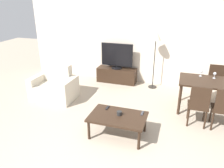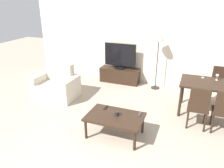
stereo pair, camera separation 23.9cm
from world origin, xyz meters
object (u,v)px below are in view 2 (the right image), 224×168
(cup_white_near, at_px, (116,113))
(dining_chair_near, at_px, (198,106))
(dining_chair_near_right, at_px, (224,110))
(armchair, at_px, (57,86))
(tv_stand, at_px, (120,75))
(remote_primary, at_px, (106,107))
(tv, at_px, (120,56))
(wine_glass_center, at_px, (217,76))
(coffee_table, at_px, (115,118))
(wine_glass_right, at_px, (203,74))
(remote_secondary, at_px, (140,114))
(dining_chair_far, at_px, (219,83))
(dining_table, at_px, (211,87))
(floor_lamp, at_px, (159,41))

(cup_white_near, bearing_deg, dining_chair_near, 29.18)
(dining_chair_near, relative_size, dining_chair_near_right, 1.00)
(armchair, relative_size, tv_stand, 0.92)
(cup_white_near, bearing_deg, dining_chair_near_right, 22.92)
(remote_primary, bearing_deg, tv, 102.87)
(dining_chair_near, distance_m, wine_glass_center, 1.05)
(coffee_table, bearing_deg, cup_white_near, 65.05)
(tv, distance_m, coffee_table, 2.81)
(tv_stand, relative_size, dining_chair_near_right, 1.33)
(armchair, xyz_separation_m, wine_glass_right, (3.49, 0.76, 0.55))
(wine_glass_center, bearing_deg, wine_glass_right, 169.43)
(dining_chair_near, bearing_deg, wine_glass_center, 70.91)
(coffee_table, height_order, remote_secondary, remote_secondary)
(tv_stand, height_order, coffee_table, tv_stand)
(coffee_table, xyz_separation_m, dining_chair_near_right, (1.88, 0.82, 0.12))
(dining_chair_far, bearing_deg, coffee_table, -129.66)
(dining_chair_near_right, bearing_deg, tv_stand, 146.13)
(tv, bearing_deg, coffee_table, -72.45)
(dining_chair_far, bearing_deg, wine_glass_center, -104.21)
(tv_stand, distance_m, wine_glass_right, 2.53)
(armchair, bearing_deg, remote_secondary, -18.76)
(dining_chair_near_right, xyz_separation_m, remote_primary, (-2.16, -0.60, -0.06))
(wine_glass_center, bearing_deg, dining_chair_near, -109.09)
(dining_chair_near_right, xyz_separation_m, remote_secondary, (-1.46, -0.60, -0.06))
(armchair, xyz_separation_m, dining_chair_near_right, (3.90, -0.23, 0.20))
(cup_white_near, bearing_deg, dining_table, 42.68)
(tv, bearing_deg, tv_stand, 90.00)
(dining_chair_far, xyz_separation_m, dining_chair_near_right, (0.00, -1.44, 0.00))
(tv, height_order, dining_chair_near, tv)
(tv_stand, distance_m, dining_chair_near, 2.92)
(floor_lamp, height_order, cup_white_near, floor_lamp)
(dining_chair_near, bearing_deg, remote_primary, -160.63)
(dining_chair_far, xyz_separation_m, remote_secondary, (-1.46, -2.04, -0.06))
(dining_chair_far, bearing_deg, tv, 172.08)
(tv, xyz_separation_m, cup_white_near, (0.85, -2.61, -0.36))
(dining_chair_far, height_order, wine_glass_right, dining_chair_far)
(floor_lamp, bearing_deg, dining_table, -36.76)
(floor_lamp, xyz_separation_m, remote_secondary, (0.14, -2.35, -0.94))
(armchair, relative_size, tv, 1.15)
(tv_stand, relative_size, tv, 1.25)
(remote_secondary, bearing_deg, tv, 117.36)
(tv, height_order, remote_secondary, tv)
(remote_primary, distance_m, cup_white_near, 0.35)
(armchair, height_order, dining_chair_far, dining_chair_far)
(armchair, distance_m, dining_chair_near_right, 3.91)
(dining_table, height_order, cup_white_near, dining_table)
(floor_lamp, relative_size, remote_primary, 10.82)
(armchair, xyz_separation_m, remote_secondary, (2.44, -0.83, 0.13))
(remote_secondary, distance_m, wine_glass_center, 2.08)
(tv, height_order, dining_chair_far, tv)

